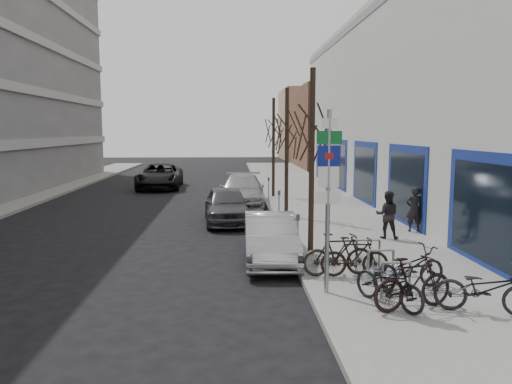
{
  "coord_description": "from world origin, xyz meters",
  "views": [
    {
      "loc": [
        0.29,
        -10.7,
        3.75
      ],
      "look_at": [
        0.99,
        3.42,
        2.0
      ],
      "focal_mm": 35.0,
      "sensor_mm": 36.0,
      "label": 1
    }
  ],
  "objects": [
    {
      "name": "ground",
      "position": [
        0.0,
        0.0,
        0.0
      ],
      "size": [
        120.0,
        120.0,
        0.0
      ],
      "primitive_type": "plane",
      "color": "black",
      "rests_on": "ground"
    },
    {
      "name": "sidewalk_east",
      "position": [
        4.5,
        10.0,
        0.07
      ],
      "size": [
        5.0,
        70.0,
        0.15
      ],
      "primitive_type": "cube",
      "color": "slate",
      "rests_on": "ground"
    },
    {
      "name": "brick_building_far",
      "position": [
        13.0,
        40.0,
        4.0
      ],
      "size": [
        12.0,
        14.0,
        8.0
      ],
      "primitive_type": "cube",
      "color": "brown",
      "rests_on": "ground"
    },
    {
      "name": "tan_building_far",
      "position": [
        13.5,
        55.0,
        4.5
      ],
      "size": [
        13.0,
        12.0,
        9.0
      ],
      "primitive_type": "cube",
      "color": "#937A5B",
      "rests_on": "ground"
    },
    {
      "name": "highway_sign_pole",
      "position": [
        2.4,
        -0.01,
        2.46
      ],
      "size": [
        0.55,
        0.1,
        4.2
      ],
      "color": "gray",
      "rests_on": "ground"
    },
    {
      "name": "bike_rack",
      "position": [
        3.8,
        0.6,
        0.66
      ],
      "size": [
        0.66,
        2.26,
        0.83
      ],
      "color": "gray",
      "rests_on": "sidewalk_east"
    },
    {
      "name": "tree_near",
      "position": [
        2.6,
        3.5,
        4.1
      ],
      "size": [
        1.8,
        1.8,
        5.5
      ],
      "color": "black",
      "rests_on": "ground"
    },
    {
      "name": "tree_mid",
      "position": [
        2.6,
        10.0,
        4.1
      ],
      "size": [
        1.8,
        1.8,
        5.5
      ],
      "color": "black",
      "rests_on": "ground"
    },
    {
      "name": "tree_far",
      "position": [
        2.6,
        16.5,
        4.1
      ],
      "size": [
        1.8,
        1.8,
        5.5
      ],
      "color": "black",
      "rests_on": "ground"
    },
    {
      "name": "meter_front",
      "position": [
        2.15,
        3.0,
        0.92
      ],
      "size": [
        0.1,
        0.08,
        1.27
      ],
      "color": "gray",
      "rests_on": "sidewalk_east"
    },
    {
      "name": "meter_mid",
      "position": [
        2.15,
        8.5,
        0.92
      ],
      "size": [
        0.1,
        0.08,
        1.27
      ],
      "color": "gray",
      "rests_on": "sidewalk_east"
    },
    {
      "name": "meter_back",
      "position": [
        2.15,
        14.0,
        0.92
      ],
      "size": [
        0.1,
        0.08,
        1.27
      ],
      "color": "gray",
      "rests_on": "sidewalk_east"
    },
    {
      "name": "bike_near_left",
      "position": [
        3.52,
        -0.91,
        0.71
      ],
      "size": [
        1.38,
        1.85,
        1.11
      ],
      "primitive_type": "imported",
      "rotation": [
        0.0,
        0.0,
        0.52
      ],
      "color": "black",
      "rests_on": "sidewalk_east"
    },
    {
      "name": "bike_near_right",
      "position": [
        3.93,
        -1.16,
        0.71
      ],
      "size": [
        1.93,
        1.07,
        1.12
      ],
      "primitive_type": "imported",
      "rotation": [
        0.0,
        0.0,
        1.87
      ],
      "color": "black",
      "rests_on": "sidewalk_east"
    },
    {
      "name": "bike_mid_curb",
      "position": [
        4.3,
        0.13,
        0.73
      ],
      "size": [
        2.0,
        1.13,
        1.17
      ],
      "primitive_type": "imported",
      "rotation": [
        0.0,
        0.0,
        1.88
      ],
      "color": "black",
      "rests_on": "sidewalk_east"
    },
    {
      "name": "bike_mid_inner",
      "position": [
        2.93,
        1.27,
        0.7
      ],
      "size": [
        1.86,
        0.7,
        1.11
      ],
      "primitive_type": "imported",
      "rotation": [
        0.0,
        0.0,
        1.66
      ],
      "color": "black",
      "rests_on": "sidewalk_east"
    },
    {
      "name": "bike_far_curb",
      "position": [
        5.27,
        -1.44,
        0.73
      ],
      "size": [
        1.99,
        1.23,
        1.17
      ],
      "primitive_type": "imported",
      "rotation": [
        0.0,
        0.0,
        1.2
      ],
      "color": "black",
      "rests_on": "sidewalk_east"
    },
    {
      "name": "bike_far_inner",
      "position": [
        3.32,
        1.16,
        0.67
      ],
      "size": [
        1.72,
        0.59,
        1.03
      ],
      "primitive_type": "imported",
      "rotation": [
        0.0,
        0.0,
        1.52
      ],
      "color": "black",
      "rests_on": "sidewalk_east"
    },
    {
      "name": "parked_car_front",
      "position": [
        1.4,
        3.26,
        0.68
      ],
      "size": [
        1.5,
        4.15,
        1.36
      ],
      "primitive_type": "imported",
      "rotation": [
        0.0,
        0.0,
        -0.01
      ],
      "color": "#A8A7AC",
      "rests_on": "ground"
    },
    {
      "name": "parked_car_mid",
      "position": [
        0.09,
        9.39,
        0.74
      ],
      "size": [
        2.06,
        4.47,
        1.48
      ],
      "primitive_type": "imported",
      "rotation": [
        0.0,
        0.0,
        0.07
      ],
      "color": "#47474C",
      "rests_on": "ground"
    },
    {
      "name": "parked_car_back",
      "position": [
        0.83,
        13.84,
        0.78
      ],
      "size": [
        2.4,
        5.45,
        1.55
      ],
      "primitive_type": "imported",
      "rotation": [
        0.0,
        0.0,
        -0.04
      ],
      "color": "#9A9A9E",
      "rests_on": "ground"
    },
    {
      "name": "lane_car",
      "position": [
        -4.34,
        21.82,
        0.81
      ],
      "size": [
        2.87,
        5.9,
        1.62
      ],
      "primitive_type": "imported",
      "rotation": [
        0.0,
        0.0,
        0.03
      ],
      "color": "black",
      "rests_on": "ground"
    },
    {
      "name": "pedestrian_near",
      "position": [
        6.8,
        6.56,
        0.96
      ],
      "size": [
        0.61,
        0.43,
        1.61
      ],
      "primitive_type": "imported",
      "rotation": [
        0.0,
        0.0,
        3.07
      ],
      "color": "black",
      "rests_on": "sidewalk_east"
    },
    {
      "name": "pedestrian_far",
      "position": [
        5.5,
        5.5,
        0.96
      ],
      "size": [
        0.69,
        0.56,
        1.62
      ],
      "primitive_type": "imported",
      "rotation": [
        0.0,
        0.0,
        2.85
      ],
      "color": "black",
      "rests_on": "sidewalk_east"
    }
  ]
}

